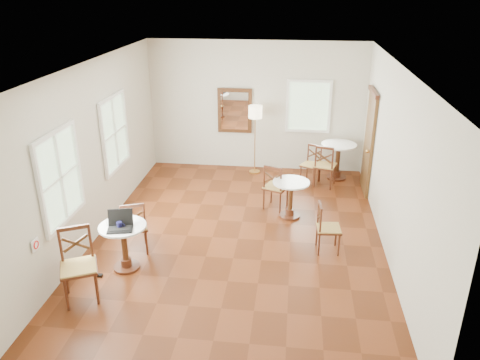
% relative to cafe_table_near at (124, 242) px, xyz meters
% --- Properties ---
extents(ground, '(7.00, 7.00, 0.00)m').
position_rel_cafe_table_near_xyz_m(ground, '(1.64, 1.12, -0.47)').
color(ground, '#622910').
rests_on(ground, ground).
extents(room_shell, '(5.02, 7.02, 3.01)m').
position_rel_cafe_table_near_xyz_m(room_shell, '(1.58, 1.39, 1.42)').
color(room_shell, beige).
rests_on(room_shell, ground).
extents(cafe_table_near, '(0.72, 0.72, 0.76)m').
position_rel_cafe_table_near_xyz_m(cafe_table_near, '(0.00, 0.00, 0.00)').
color(cafe_table_near, '#4D2413').
rests_on(cafe_table_near, ground).
extents(cafe_table_mid, '(0.69, 0.69, 0.73)m').
position_rel_cafe_table_near_xyz_m(cafe_table_mid, '(2.53, 2.08, -0.02)').
color(cafe_table_mid, '#4D2413').
rests_on(cafe_table_mid, ground).
extents(cafe_table_back, '(0.78, 0.78, 0.83)m').
position_rel_cafe_table_near_xyz_m(cafe_table_back, '(3.55, 4.12, 0.04)').
color(cafe_table_back, '#4D2413').
rests_on(cafe_table_back, ground).
extents(chair_near_a, '(0.57, 0.57, 0.94)m').
position_rel_cafe_table_near_xyz_m(chair_near_a, '(-0.01, 0.50, -0.00)').
color(chair_near_a, '#4D2413').
rests_on(chair_near_a, ground).
extents(chair_near_b, '(0.66, 0.66, 1.07)m').
position_rel_cafe_table_near_xyz_m(chair_near_b, '(-0.37, -0.79, 0.06)').
color(chair_near_b, '#4D2413').
rests_on(chair_near_b, ground).
extents(chair_mid_a, '(0.56, 0.56, 0.94)m').
position_rel_cafe_table_near_xyz_m(chair_mid_a, '(2.22, 2.40, -0.01)').
color(chair_mid_a, '#4D2413').
rests_on(chair_mid_a, ground).
extents(chair_mid_b, '(0.43, 0.43, 0.86)m').
position_rel_cafe_table_near_xyz_m(chair_mid_b, '(3.15, 0.91, -0.04)').
color(chair_mid_b, '#4D2413').
rests_on(chair_mid_b, ground).
extents(chair_back_a, '(0.56, 0.56, 0.97)m').
position_rel_cafe_table_near_xyz_m(chair_back_a, '(3.24, 3.63, 0.01)').
color(chair_back_a, '#4D2413').
rests_on(chair_back_a, ground).
extents(chair_back_b, '(0.52, 0.52, 0.84)m').
position_rel_cafe_table_near_xyz_m(chair_back_b, '(2.95, 3.85, -0.05)').
color(chair_back_b, '#4D2413').
rests_on(chair_back_b, ground).
extents(floor_lamp, '(0.31, 0.31, 1.61)m').
position_rel_cafe_table_near_xyz_m(floor_lamp, '(1.65, 4.27, 0.89)').
color(floor_lamp, '#BF8C3F').
rests_on(floor_lamp, ground).
extents(laptop, '(0.43, 0.39, 0.27)m').
position_rel_cafe_table_near_xyz_m(laptop, '(0.00, -0.07, 0.36)').
color(laptop, black).
rests_on(laptop, cafe_table_near).
extents(mouse, '(0.10, 0.07, 0.04)m').
position_rel_cafe_table_near_xyz_m(mouse, '(-0.08, 0.00, 0.31)').
color(mouse, black).
rests_on(mouse, cafe_table_near).
extents(navy_mug, '(0.13, 0.08, 0.10)m').
position_rel_cafe_table_near_xyz_m(navy_mug, '(-0.01, -0.08, 0.34)').
color(navy_mug, '#111037').
rests_on(navy_mug, cafe_table_near).
extents(water_glass, '(0.05, 0.05, 0.09)m').
position_rel_cafe_table_near_xyz_m(water_glass, '(-0.22, -0.02, 0.33)').
color(water_glass, white).
rests_on(water_glass, cafe_table_near).
extents(power_adapter, '(0.10, 0.06, 0.04)m').
position_rel_cafe_table_near_xyz_m(power_adapter, '(-0.34, -0.28, -0.45)').
color(power_adapter, black).
rests_on(power_adapter, ground).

